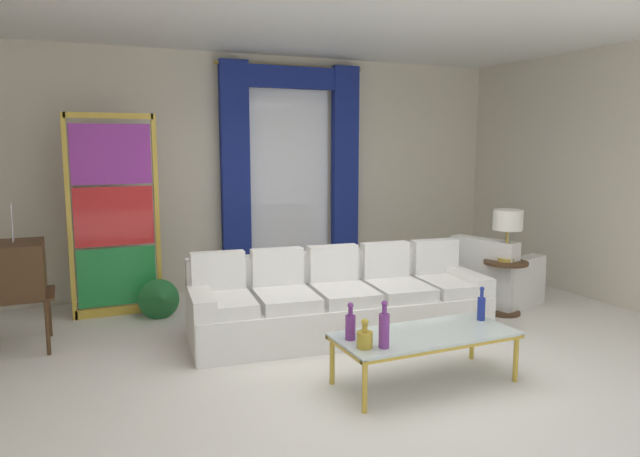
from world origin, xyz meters
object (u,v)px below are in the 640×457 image
at_px(bottle_blue_decanter, 350,325).
at_px(armchair_white, 494,279).
at_px(table_lamp_brass, 508,222).
at_px(bottle_ruby_flask, 481,307).
at_px(bottle_crystal_tall, 365,338).
at_px(vintage_tv, 15,272).
at_px(coffee_table, 425,337).
at_px(peacock_figurine, 160,300).
at_px(couch_white_long, 338,303).
at_px(bottle_amber_squat, 384,328).
at_px(round_side_table, 505,283).
at_px(stained_glass_divider, 114,220).

bearing_deg(bottle_blue_decanter, armchair_white, 29.85).
relative_size(armchair_white, table_lamp_brass, 1.82).
xyz_separation_m(bottle_ruby_flask, armchair_white, (1.45, 1.54, -0.24)).
xyz_separation_m(bottle_crystal_tall, vintage_tv, (-2.38, 2.26, 0.24)).
bearing_deg(armchair_white, vintage_tv, 174.12).
height_order(coffee_table, table_lamp_brass, table_lamp_brass).
distance_m(coffee_table, table_lamp_brass, 2.34).
bearing_deg(bottle_crystal_tall, peacock_figurine, 111.99).
bearing_deg(vintage_tv, bottle_crystal_tall, -43.45).
xyz_separation_m(bottle_ruby_flask, peacock_figurine, (-2.27, 2.44, -0.30)).
xyz_separation_m(couch_white_long, bottle_blue_decanter, (-0.51, -1.29, 0.22)).
xyz_separation_m(coffee_table, bottle_ruby_flask, (0.62, 0.09, 0.15)).
height_order(couch_white_long, bottle_amber_squat, couch_white_long).
relative_size(couch_white_long, vintage_tv, 2.22).
bearing_deg(coffee_table, couch_white_long, 93.97).
bearing_deg(round_side_table, armchair_white, 64.17).
bearing_deg(coffee_table, armchair_white, 38.26).
relative_size(stained_glass_divider, table_lamp_brass, 3.86).
relative_size(bottle_ruby_flask, table_lamp_brass, 0.51).
xyz_separation_m(armchair_white, table_lamp_brass, (-0.19, -0.39, 0.74)).
distance_m(stained_glass_divider, peacock_figurine, 1.00).
relative_size(vintage_tv, table_lamp_brass, 2.36).
bearing_deg(couch_white_long, peacock_figurine, 143.78).
bearing_deg(bottle_amber_squat, vintage_tv, 137.41).
distance_m(coffee_table, peacock_figurine, 3.03).
bearing_deg(vintage_tv, bottle_ruby_flask, -29.80).
relative_size(bottle_ruby_flask, peacock_figurine, 0.48).
height_order(bottle_amber_squat, stained_glass_divider, stained_glass_divider).
height_order(bottle_ruby_flask, stained_glass_divider, stained_glass_divider).
relative_size(bottle_amber_squat, peacock_figurine, 0.59).
relative_size(bottle_amber_squat, bottle_ruby_flask, 1.23).
bearing_deg(bottle_blue_decanter, peacock_figurine, 113.36).
bearing_deg(coffee_table, stained_glass_divider, 125.18).
relative_size(peacock_figurine, table_lamp_brass, 1.05).
bearing_deg(armchair_white, coffee_table, -141.74).
height_order(bottle_ruby_flask, peacock_figurine, bottle_ruby_flask).
bearing_deg(bottle_amber_squat, round_side_table, 30.82).
distance_m(stained_glass_divider, table_lamp_brass, 4.27).
relative_size(coffee_table, bottle_blue_decanter, 4.96).
bearing_deg(stained_glass_divider, peacock_figurine, -44.24).
xyz_separation_m(bottle_blue_decanter, bottle_crystal_tall, (0.01, -0.20, -0.04)).
distance_m(bottle_blue_decanter, bottle_ruby_flask, 1.22).
distance_m(armchair_white, round_side_table, 0.44).
relative_size(bottle_blue_decanter, round_side_table, 0.49).
relative_size(couch_white_long, armchair_white, 2.89).
height_order(armchair_white, table_lamp_brass, table_lamp_brass).
bearing_deg(round_side_table, bottle_amber_squat, -149.18).
relative_size(bottle_crystal_tall, round_side_table, 0.37).
bearing_deg(table_lamp_brass, coffee_table, -146.62).
xyz_separation_m(coffee_table, bottle_amber_squat, (-0.46, -0.16, 0.18)).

